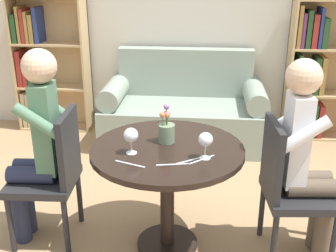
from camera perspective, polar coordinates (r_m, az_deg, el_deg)
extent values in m
plane|color=tan|center=(2.93, -0.10, -15.79)|extent=(16.00, 16.00, 0.00)
cube|color=beige|center=(4.53, 2.65, 16.17)|extent=(5.20, 0.05, 2.70)
cylinder|color=black|center=(2.56, -0.11, -3.27)|extent=(0.94, 0.94, 0.03)
cylinder|color=black|center=(2.72, -0.10, -9.83)|extent=(0.09, 0.09, 0.65)
cylinder|color=black|center=(2.92, -0.10, -15.55)|extent=(0.40, 0.40, 0.03)
cube|color=gray|center=(4.33, 2.07, 0.37)|extent=(1.63, 0.80, 0.42)
cube|color=gray|center=(4.49, 2.40, 7.32)|extent=(1.41, 0.16, 0.50)
cylinder|color=gray|center=(4.32, -7.27, 4.64)|extent=(0.22, 0.72, 0.22)
cylinder|color=gray|center=(4.25, 11.69, 4.07)|extent=(0.22, 0.72, 0.22)
cube|color=tan|center=(4.87, -14.91, 8.30)|extent=(0.78, 0.02, 1.43)
cube|color=tan|center=(4.89, -19.64, 7.85)|extent=(0.02, 0.28, 1.43)
cube|color=tan|center=(4.63, -10.98, 7.98)|extent=(0.02, 0.28, 1.43)
cube|color=tan|center=(4.95, -14.63, -0.01)|extent=(0.74, 0.28, 0.02)
cube|color=tan|center=(4.81, -15.15, 5.21)|extent=(0.74, 0.28, 0.02)
cube|color=tan|center=(4.70, -15.71, 10.72)|extent=(0.74, 0.28, 0.02)
cube|color=tan|center=(5.00, -18.46, 2.31)|extent=(0.04, 0.23, 0.39)
cube|color=tan|center=(4.98, -17.96, 2.27)|extent=(0.04, 0.23, 0.39)
cube|color=olive|center=(4.97, -17.41, 2.11)|extent=(0.05, 0.23, 0.36)
cube|color=maroon|center=(4.96, -16.86, 1.89)|extent=(0.04, 0.23, 0.32)
cube|color=maroon|center=(4.87, -19.07, 7.49)|extent=(0.05, 0.23, 0.39)
cube|color=maroon|center=(4.86, -18.44, 7.06)|extent=(0.05, 0.23, 0.31)
cube|color=#234723|center=(4.83, -17.85, 7.35)|extent=(0.05, 0.23, 0.36)
cube|color=#234723|center=(4.81, -17.09, 7.12)|extent=(0.05, 0.23, 0.32)
cube|color=#234723|center=(4.80, -19.71, 12.40)|extent=(0.05, 0.23, 0.29)
cube|color=olive|center=(4.77, -19.19, 12.90)|extent=(0.03, 0.23, 0.37)
cube|color=maroon|center=(4.76, -18.70, 12.77)|extent=(0.04, 0.23, 0.35)
cube|color=olive|center=(4.74, -18.21, 12.65)|extent=(0.03, 0.23, 0.32)
cube|color=olive|center=(4.73, -17.65, 12.52)|extent=(0.04, 0.23, 0.29)
cube|color=navy|center=(4.70, -17.08, 12.96)|extent=(0.04, 0.23, 0.36)
cube|color=tan|center=(4.73, 20.33, 7.32)|extent=(0.78, 0.02, 1.43)
cube|color=tan|center=(4.53, 16.04, 7.22)|extent=(0.02, 0.28, 1.43)
cube|color=tan|center=(4.82, 19.62, -1.20)|extent=(0.74, 0.28, 0.02)
cube|color=tan|center=(4.67, 20.33, 4.14)|extent=(0.74, 0.28, 0.02)
cube|color=tan|center=(4.56, 21.10, 9.78)|extent=(0.74, 0.28, 0.02)
cube|color=maroon|center=(4.68, 16.04, 0.99)|extent=(0.05, 0.23, 0.35)
cube|color=#332319|center=(4.70, 16.61, 0.72)|extent=(0.04, 0.23, 0.31)
cube|color=#332319|center=(4.70, 17.22, 0.90)|extent=(0.04, 0.23, 0.34)
cube|color=navy|center=(4.71, 17.81, 1.04)|extent=(0.04, 0.23, 0.37)
cube|color=tan|center=(4.72, 18.39, 0.78)|extent=(0.04, 0.23, 0.33)
cube|color=#234723|center=(4.73, 19.01, 0.92)|extent=(0.05, 0.23, 0.36)
cube|color=maroon|center=(4.75, 19.72, 0.83)|extent=(0.05, 0.23, 0.35)
cube|color=tan|center=(4.54, 16.54, 6.40)|extent=(0.04, 0.23, 0.32)
cube|color=#234723|center=(4.54, 17.15, 6.86)|extent=(0.04, 0.23, 0.40)
cube|color=navy|center=(4.56, 17.79, 6.43)|extent=(0.05, 0.23, 0.34)
cube|color=navy|center=(4.58, 18.53, 6.10)|extent=(0.05, 0.23, 0.29)
cube|color=#234723|center=(4.58, 19.29, 6.56)|extent=(0.05, 0.23, 0.38)
cube|color=olive|center=(4.60, 20.02, 6.54)|extent=(0.05, 0.23, 0.38)
cube|color=olive|center=(4.44, 17.24, 12.81)|extent=(0.04, 0.23, 0.41)
cube|color=#602D5B|center=(4.46, 17.69, 12.30)|extent=(0.03, 0.23, 0.34)
cube|color=#234723|center=(4.47, 18.35, 12.40)|extent=(0.05, 0.23, 0.36)
cube|color=maroon|center=(4.48, 19.07, 12.11)|extent=(0.05, 0.23, 0.33)
cube|color=navy|center=(4.49, 19.79, 12.45)|extent=(0.03, 0.23, 0.39)
cube|color=#234723|center=(4.51, 20.32, 11.79)|extent=(0.05, 0.23, 0.29)
cylinder|color=#232326|center=(3.21, -18.15, -8.98)|extent=(0.04, 0.04, 0.40)
cylinder|color=#232326|center=(2.93, -20.53, -12.44)|extent=(0.04, 0.04, 0.40)
cylinder|color=#232326|center=(3.11, -11.90, -9.39)|extent=(0.04, 0.04, 0.40)
cylinder|color=#232326|center=(2.82, -13.65, -13.08)|extent=(0.04, 0.04, 0.40)
cube|color=#232326|center=(2.90, -16.52, -7.14)|extent=(0.44, 0.44, 0.05)
cube|color=#232326|center=(2.74, -13.30, -2.75)|extent=(0.06, 0.38, 0.45)
cylinder|color=#232326|center=(2.79, 21.51, -14.51)|extent=(0.04, 0.04, 0.40)
cylinder|color=#232326|center=(3.07, 19.22, -10.67)|extent=(0.04, 0.04, 0.40)
cylinder|color=#232326|center=(2.69, 14.15, -15.08)|extent=(0.04, 0.04, 0.40)
cylinder|color=#232326|center=(2.97, 12.58, -11.01)|extent=(0.04, 0.04, 0.40)
cube|color=#232326|center=(2.76, 17.38, -8.86)|extent=(0.46, 0.46, 0.05)
cube|color=#232326|center=(2.59, 13.96, -4.24)|extent=(0.07, 0.38, 0.45)
cylinder|color=#282D47|center=(3.09, -18.67, -9.77)|extent=(0.11, 0.11, 0.45)
cylinder|color=#282D47|center=(3.01, -19.40, -10.83)|extent=(0.11, 0.11, 0.45)
cylinder|color=#282D47|center=(2.93, -17.29, -5.32)|extent=(0.31, 0.12, 0.11)
cylinder|color=#282D47|center=(2.84, -18.00, -6.31)|extent=(0.31, 0.12, 0.11)
cube|color=#517A5B|center=(2.73, -16.17, -0.36)|extent=(0.13, 0.21, 0.58)
cylinder|color=#517A5B|center=(2.81, -15.54, 2.55)|extent=(0.29, 0.08, 0.23)
cylinder|color=#517A5B|center=(2.57, -17.30, 0.57)|extent=(0.29, 0.08, 0.23)
sphere|color=beige|center=(2.61, -17.07, 7.75)|extent=(0.21, 0.21, 0.21)
cylinder|color=brown|center=(2.87, 20.34, -12.66)|extent=(0.11, 0.11, 0.45)
cylinder|color=brown|center=(2.96, 19.65, -11.48)|extent=(0.11, 0.11, 0.45)
cylinder|color=brown|center=(2.69, 18.88, -7.97)|extent=(0.31, 0.14, 0.11)
cylinder|color=brown|center=(2.79, 18.20, -6.86)|extent=(0.31, 0.14, 0.11)
cube|color=white|center=(2.58, 16.96, -1.89)|extent=(0.14, 0.21, 0.56)
cylinder|color=white|center=(2.43, 18.05, -1.16)|extent=(0.29, 0.10, 0.23)
cylinder|color=white|center=(2.67, 16.40, 1.08)|extent=(0.29, 0.10, 0.23)
sphere|color=beige|center=(2.46, 17.93, 6.36)|extent=(0.21, 0.21, 0.21)
cylinder|color=white|center=(2.49, -4.95, -3.64)|extent=(0.06, 0.06, 0.00)
cylinder|color=white|center=(2.47, -4.98, -2.79)|extent=(0.01, 0.01, 0.08)
sphere|color=white|center=(2.44, -5.04, -1.23)|extent=(0.09, 0.09, 0.09)
sphere|color=maroon|center=(2.45, -5.03, -1.47)|extent=(0.06, 0.06, 0.06)
cylinder|color=white|center=(2.43, 5.03, -4.34)|extent=(0.06, 0.06, 0.00)
cylinder|color=white|center=(2.41, 5.06, -3.44)|extent=(0.01, 0.01, 0.08)
sphere|color=white|center=(2.38, 5.12, -1.83)|extent=(0.08, 0.08, 0.08)
sphere|color=maroon|center=(2.38, 5.11, -2.06)|extent=(0.06, 0.06, 0.06)
cylinder|color=gray|center=(2.61, -0.21, -1.00)|extent=(0.10, 0.10, 0.11)
cylinder|color=#4C7A42|center=(2.57, -0.11, 0.81)|extent=(0.00, 0.01, 0.07)
sphere|color=#E07F4C|center=(2.56, -0.11, 1.51)|extent=(0.04, 0.04, 0.04)
cylinder|color=#4C7A42|center=(2.57, -0.22, 1.39)|extent=(0.01, 0.01, 0.12)
sphere|color=#9E70B2|center=(2.55, -0.22, 2.63)|extent=(0.04, 0.04, 0.04)
cylinder|color=#4C7A42|center=(2.56, -0.77, 0.80)|extent=(0.01, 0.01, 0.07)
sphere|color=#E07F4C|center=(2.55, -0.78, 1.54)|extent=(0.04, 0.04, 0.04)
cylinder|color=#4C7A42|center=(2.60, -0.04, 1.04)|extent=(0.01, 0.01, 0.06)
sphere|color=#E07F4C|center=(2.59, -0.04, 1.71)|extent=(0.04, 0.04, 0.04)
cylinder|color=#4C7A42|center=(2.57, -0.25, 0.90)|extent=(0.01, 0.01, 0.07)
sphere|color=#D16684|center=(2.56, -0.25, 1.67)|extent=(0.04, 0.04, 0.04)
cube|color=silver|center=(2.35, 0.70, -5.23)|extent=(0.19, 0.05, 0.00)
cube|color=silver|center=(2.40, 3.02, -4.66)|extent=(0.16, 0.12, 0.00)
cube|color=silver|center=(2.36, -5.17, -5.13)|extent=(0.18, 0.08, 0.00)
cube|color=silver|center=(2.41, 4.60, -4.55)|extent=(0.15, 0.14, 0.00)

